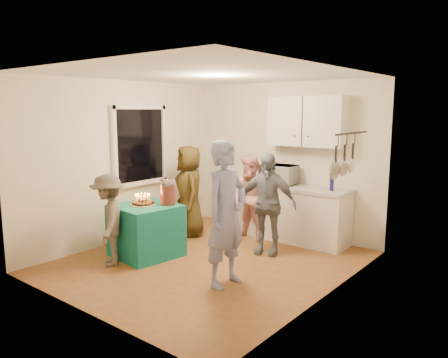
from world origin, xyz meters
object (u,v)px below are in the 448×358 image
Objects in this scene: man_birthday at (226,214)px; woman_back_left at (189,191)px; microwave at (279,174)px; party_table at (146,231)px; punch_jar at (168,193)px; woman_back_center at (251,198)px; child_near_left at (109,220)px; counter at (284,213)px; woman_back_right at (267,204)px.

woman_back_left is at bearing 55.63° from man_birthday.
microwave reaches higher than party_table.
punch_jar is 0.24× the size of woman_back_center.
party_table is at bearing 120.05° from child_near_left.
punch_jar is 0.19× the size of man_birthday.
woman_back_center reaches higher than counter.
party_table is at bearing -118.22° from counter.
woman_back_center is (0.74, 1.61, 0.33)m from party_table.
woman_back_center is at bearing 69.40° from punch_jar.
man_birthday is at bearing 55.88° from child_near_left.
woman_back_center is at bearing 129.53° from woman_back_right.
microwave is at bearing 66.73° from woman_back_center.
man_birthday reaches higher than woman_back_right.
man_birthday is (0.48, -2.16, 0.46)m from counter.
woman_back_center is at bearing -124.07° from microwave.
woman_back_right reaches higher than child_near_left.
woman_back_center reaches higher than microwave.
microwave is 2.39m from party_table.
man_birthday reaches higher than woman_back_center.
punch_jar is 1.40m from man_birthday.
party_table is 1.27m from woman_back_left.
child_near_left reaches higher than counter.
party_table is at bearing -108.96° from woman_back_center.
child_near_left is at bearing -112.32° from punch_jar.
woman_back_left is 1.09× the size of woman_back_center.
man_birthday is at bearing -79.57° from microwave.
woman_back_left is (-0.24, 1.19, 0.39)m from party_table.
woman_back_center is 1.11× the size of child_near_left.
man_birthday reaches higher than counter.
microwave is at bearing 67.20° from punch_jar.
woman_back_left reaches higher than punch_jar.
woman_back_right reaches higher than woman_back_center.
counter is 1.64m from woman_back_left.
woman_back_right is at bearing -29.26° from woman_back_center.
punch_jar is 0.27× the size of child_near_left.
man_birthday is at bearing -13.94° from punch_jar.
counter is 2.08m from punch_jar.
party_table is at bearing -134.00° from punch_jar.
man_birthday is at bearing -77.38° from counter.
woman_back_left is at bearing -151.00° from woman_back_center.
microwave is at bearing 95.61° from woman_back_right.
woman_back_left is at bearing 116.01° from punch_jar.
counter is 1.56× the size of woman_back_center.
woman_back_right is 2.28m from child_near_left.
microwave is 1.98m from punch_jar.
woman_back_right is (-0.27, 1.31, -0.13)m from man_birthday.
counter is at bearing 66.24° from woman_back_left.
punch_jar is 1.07m from woman_back_left.
woman_back_left is 1.56m from woman_back_right.
woman_back_left reaches higher than party_table.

